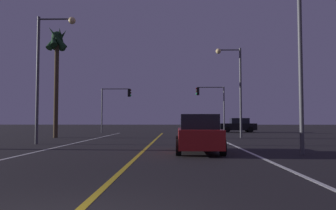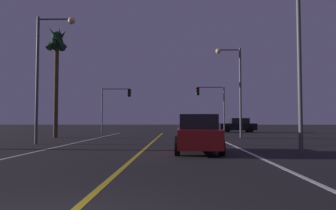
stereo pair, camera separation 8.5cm
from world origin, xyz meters
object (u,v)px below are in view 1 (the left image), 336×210
object	(u,v)px
traffic_light_near_right	(210,98)
traffic_light_near_left	(117,100)
street_lamp_right_far	(234,80)
car_crossing_side	(238,125)
car_lead_same_lane	(198,134)
street_lamp_right_near	(288,24)
palm_tree_left_mid	(57,49)
street_lamp_left_mid	(47,62)

from	to	relation	value
traffic_light_near_right	traffic_light_near_left	bearing A→B (deg)	0.00
traffic_light_near_left	street_lamp_right_far	bearing A→B (deg)	-39.78
car_crossing_side	car_lead_same_lane	bearing A→B (deg)	75.15
car_crossing_side	street_lamp_right_near	world-z (taller)	street_lamp_right_near
car_crossing_side	street_lamp_right_far	xyz separation A→B (m)	(-2.56, -12.03, 3.96)
traffic_light_near_right	street_lamp_right_near	bearing A→B (deg)	92.51
car_crossing_side	palm_tree_left_mid	world-z (taller)	palm_tree_left_mid
traffic_light_near_left	street_lamp_left_mid	bearing A→B (deg)	-93.48
street_lamp_right_near	traffic_light_near_right	bearing A→B (deg)	-87.49
traffic_light_near_left	street_lamp_right_near	xyz separation A→B (m)	(11.69, -22.48, 1.79)
car_crossing_side	palm_tree_left_mid	xyz separation A→B (m)	(-17.42, -12.25, 6.63)
street_lamp_left_mid	street_lamp_right_near	bearing A→B (deg)	-22.81
car_lead_same_lane	street_lamp_right_near	distance (m)	6.17
street_lamp_right_far	traffic_light_near_right	bearing A→B (deg)	-84.24
traffic_light_near_left	street_lamp_right_far	size ratio (longest dim) A/B	0.68
street_lamp_right_near	street_lamp_right_far	distance (m)	12.77
car_lead_same_lane	traffic_light_near_left	xyz separation A→B (m)	(-7.85, 21.85, 2.99)
traffic_light_near_left	street_lamp_left_mid	world-z (taller)	street_lamp_left_mid
street_lamp_right_far	traffic_light_near_left	bearing A→B (deg)	-39.78
street_lamp_left_mid	traffic_light_near_left	bearing A→B (deg)	86.52
street_lamp_right_far	car_lead_same_lane	bearing A→B (deg)	72.39
street_lamp_right_near	street_lamp_left_mid	world-z (taller)	street_lamp_right_near
street_lamp_left_mid	street_lamp_right_far	xyz separation A→B (m)	(12.73, 7.38, -0.20)
traffic_light_near_right	street_lamp_left_mid	world-z (taller)	street_lamp_left_mid
car_crossing_side	street_lamp_right_near	distance (m)	25.36
traffic_light_near_right	street_lamp_right_far	world-z (taller)	street_lamp_right_far
street_lamp_right_near	car_crossing_side	bearing A→B (deg)	-95.88
car_lead_same_lane	street_lamp_right_near	xyz separation A→B (m)	(3.85, -0.63, 4.78)
palm_tree_left_mid	car_lead_same_lane	bearing A→B (deg)	-47.19
street_lamp_right_near	palm_tree_left_mid	xyz separation A→B (m)	(-14.87, 12.52, 1.85)
traffic_light_near_right	street_lamp_right_far	distance (m)	9.82
car_crossing_side	car_lead_same_lane	distance (m)	24.98
car_lead_same_lane	street_lamp_right_near	bearing A→B (deg)	-99.25
car_crossing_side	street_lamp_right_far	world-z (taller)	street_lamp_right_far
traffic_light_near_right	palm_tree_left_mid	world-z (taller)	palm_tree_left_mid
street_lamp_right_near	street_lamp_right_far	world-z (taller)	street_lamp_right_near
traffic_light_near_left	street_lamp_right_near	size ratio (longest dim) A/B	0.57
traffic_light_near_left	street_lamp_right_near	bearing A→B (deg)	-62.51
car_lead_same_lane	car_crossing_side	bearing A→B (deg)	-14.85
palm_tree_left_mid	street_lamp_right_far	bearing A→B (deg)	0.84
street_lamp_left_mid	street_lamp_right_far	size ratio (longest dim) A/B	1.04
car_crossing_side	traffic_light_near_right	size ratio (longest dim) A/B	0.82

